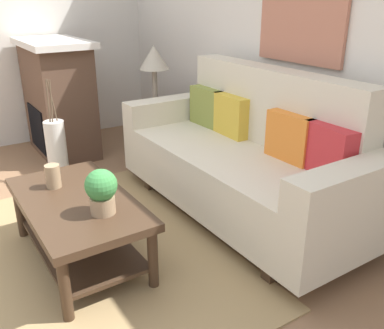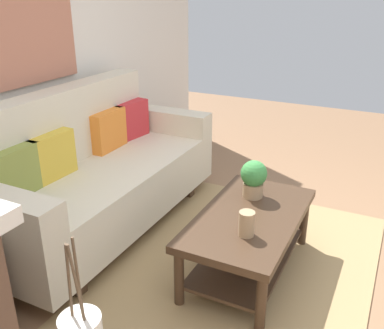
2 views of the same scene
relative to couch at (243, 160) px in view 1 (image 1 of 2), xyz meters
name	(u,v)px [view 1 (image 1 of 2)]	position (x,y,z in m)	size (l,w,h in m)	color
ground_plane	(6,283)	(-0.07, -1.71, -0.43)	(9.11, 9.11, 0.00)	#8C6647
wall_back	(299,26)	(-0.07, 0.54, 0.92)	(5.11, 0.10, 2.70)	silver
area_rug	(88,256)	(-0.07, -1.21, -0.42)	(2.29, 1.64, 0.01)	#A38456
couch	(243,160)	(0.00, 0.00, 0.00)	(2.10, 0.84, 1.08)	beige
throw_pillow_olive	(208,107)	(-0.65, 0.13, 0.25)	(0.36, 0.12, 0.32)	olive
throw_pillow_mustard	(231,115)	(-0.32, 0.13, 0.25)	(0.36, 0.12, 0.32)	gold
throw_pillow_orange	(290,137)	(0.32, 0.13, 0.25)	(0.36, 0.12, 0.32)	orange
throw_pillow_crimson	(329,151)	(0.65, 0.13, 0.25)	(0.36, 0.12, 0.32)	red
coffee_table	(78,216)	(-0.06, -1.25, -0.12)	(1.10, 0.60, 0.43)	#422D1E
tabletop_vase	(53,176)	(-0.30, -1.31, 0.08)	(0.09, 0.09, 0.15)	tan
potted_plant_tabletop	(101,190)	(0.19, -1.18, 0.14)	(0.18, 0.18, 0.26)	tan
side_table	(156,133)	(-1.35, 0.00, -0.15)	(0.44, 0.44, 0.56)	#422D1E
table_lamp	(154,60)	(-1.35, 0.00, 0.56)	(0.28, 0.28, 0.57)	gray
fireplace	(59,98)	(-2.08, -0.72, 0.16)	(1.02, 0.58, 1.16)	brown
floor_vase	(57,151)	(-1.37, -0.99, -0.15)	(0.18, 0.18, 0.55)	white
floor_vase_branch_a	(51,101)	(-1.35, -0.99, 0.30)	(0.01, 0.01, 0.36)	brown
floor_vase_branch_b	(52,100)	(-1.38, -0.97, 0.30)	(0.01, 0.01, 0.36)	brown
floor_vase_branch_c	(48,101)	(-1.38, -1.01, 0.30)	(0.01, 0.01, 0.36)	brown
framed_painting	(301,15)	(0.00, 0.47, 1.00)	(0.80, 0.03, 0.66)	#B77056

